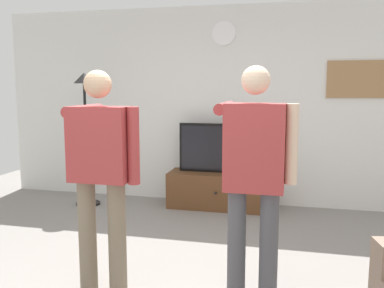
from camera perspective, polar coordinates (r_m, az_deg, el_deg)
The scene contains 8 objects.
back_wall at distance 5.93m, azimuth 3.86°, elevation 5.12°, with size 6.40×0.10×2.70m, color silver.
tv_stand at distance 5.74m, azimuth 3.62°, elevation -6.21°, with size 1.34×0.51×0.47m.
television at distance 5.68m, azimuth 3.75°, elevation -0.55°, with size 1.10×0.07×0.66m.
wall_clock at distance 5.90m, azimuth 4.31°, elevation 14.60°, with size 0.32×0.32×0.03m, color white.
framed_picture at distance 5.83m, azimuth 21.21°, elevation 8.10°, with size 0.73×0.04×0.47m, color #997047.
floor_lamp at distance 5.89m, azimuth -14.14°, elevation 4.28°, with size 0.32×0.32×1.80m.
person_standing_nearer_lamp at distance 3.34m, azimuth -12.11°, elevation -3.15°, with size 0.64×0.78×1.74m.
person_standing_nearer_couch at distance 3.18m, azimuth 8.32°, elevation -3.42°, with size 0.62×0.78×1.77m.
Camera 1 is at (1.00, -2.89, 1.63)m, focal length 39.77 mm.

